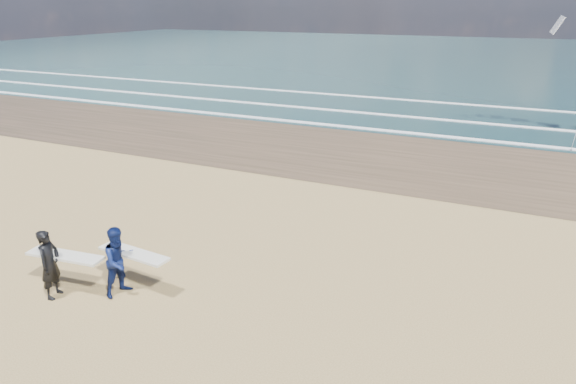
% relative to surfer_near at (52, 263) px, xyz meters
% --- Properties ---
extents(surfer_near, '(2.25, 1.14, 1.95)m').
position_rel_surfer_near_xyz_m(surfer_near, '(0.00, 0.00, 0.00)').
color(surfer_near, black).
rests_on(surfer_near, ground).
extents(surfer_far, '(2.24, 1.25, 1.95)m').
position_rel_surfer_near_xyz_m(surfer_far, '(1.55, 0.89, -0.01)').
color(surfer_far, '#0D1A4C').
rests_on(surfer_far, ground).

